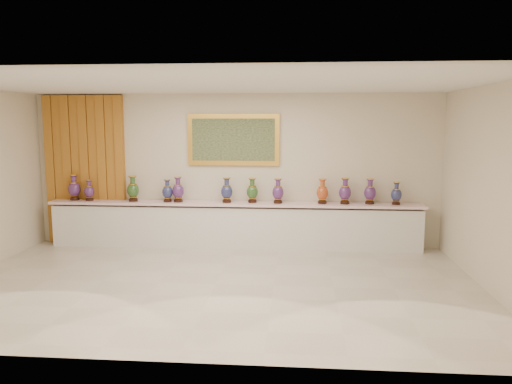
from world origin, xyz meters
TOP-DOWN VIEW (x-y plane):
  - ground at (0.00, 0.00)m, footprint 8.00×8.00m
  - room at (-2.55, 2.44)m, footprint 8.00×8.00m
  - counter at (0.00, 2.27)m, footprint 7.28×0.48m
  - vase_0 at (-3.22, 2.28)m, footprint 0.30×0.30m
  - vase_1 at (-2.89, 2.25)m, footprint 0.24×0.24m
  - vase_2 at (-2.00, 2.23)m, footprint 0.30×0.30m
  - vase_3 at (-1.30, 2.22)m, footprint 0.22×0.22m
  - vase_4 at (-1.09, 2.22)m, footprint 0.29×0.29m
  - vase_5 at (-0.14, 2.24)m, footprint 0.26×0.26m
  - vase_6 at (0.36, 2.28)m, footprint 0.26×0.26m
  - vase_7 at (0.86, 2.23)m, footprint 0.24×0.24m
  - vase_8 at (1.71, 2.26)m, footprint 0.27×0.27m
  - vase_9 at (2.14, 2.25)m, footprint 0.24×0.24m
  - vase_10 at (2.61, 2.29)m, footprint 0.28×0.28m
  - vase_11 at (3.10, 2.25)m, footprint 0.20×0.20m

SIDE VIEW (x-z plane):
  - ground at x=0.00m, z-range 0.00..0.00m
  - counter at x=0.00m, z-range -0.01..0.89m
  - vase_1 at x=-2.89m, z-range 0.88..1.30m
  - vase_11 at x=3.10m, z-range 0.88..1.31m
  - vase_3 at x=-1.30m, z-range 0.88..1.32m
  - vase_6 at x=0.36m, z-range 0.88..1.35m
  - vase_8 at x=1.71m, z-range 0.88..1.35m
  - vase_7 at x=0.86m, z-range 0.88..1.35m
  - vase_5 at x=-0.14m, z-range 0.87..1.36m
  - vase_10 at x=2.61m, z-range 0.87..1.36m
  - vase_4 at x=-1.09m, z-range 0.87..1.37m
  - vase_9 at x=2.14m, z-range 0.87..1.37m
  - vase_2 at x=-2.00m, z-range 0.87..1.38m
  - vase_0 at x=-3.22m, z-range 0.87..1.39m
  - room at x=-2.55m, z-range -2.40..5.60m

